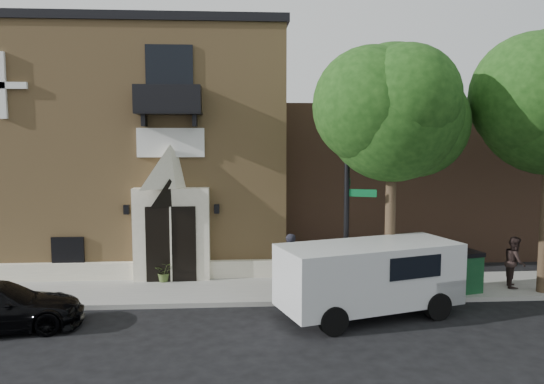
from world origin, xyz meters
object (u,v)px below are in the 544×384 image
Objects in this scene: street_sign at (347,195)px; pedestrian_near at (290,262)px; cargo_van at (375,275)px; fire_hydrant at (419,283)px; pedestrian_far at (515,262)px; dumpster at (447,271)px.

pedestrian_near is (-1.73, 0.58, -2.22)m from street_sign.
cargo_van is 3.08m from pedestrian_near.
cargo_van is at bearing -54.08° from street_sign.
fire_hydrant is at bearing 11.34° from street_sign.
cargo_van is at bearing -143.48° from fire_hydrant.
pedestrian_far reaches higher than fire_hydrant.
cargo_van is 2.68m from street_sign.
pedestrian_far is (5.21, 2.02, -0.18)m from cargo_van.
fire_hydrant is 1.15m from dumpster.
pedestrian_near is 7.45m from pedestrian_far.
cargo_van is 0.88× the size of street_sign.
fire_hydrant is 0.49× the size of pedestrian_far.
street_sign is at bearing 90.72° from cargo_van.
dumpster is (1.06, 0.37, 0.25)m from fire_hydrant.
street_sign is 3.37× the size of pedestrian_near.
pedestrian_far is at bearing 149.33° from pedestrian_near.
pedestrian_near is at bearing 109.72° from pedestrian_far.
cargo_van is 2.48× the size of dumpster.
pedestrian_far is (5.72, 0.47, -2.31)m from street_sign.
dumpster is at bearing 119.06° from pedestrian_far.
pedestrian_near reaches higher than fire_hydrant.
pedestrian_near is (-2.23, 2.12, -0.09)m from cargo_van.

